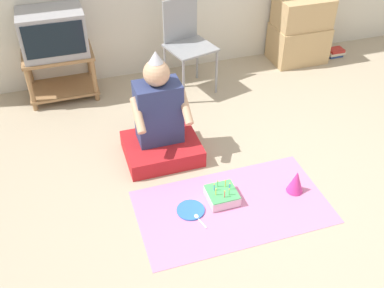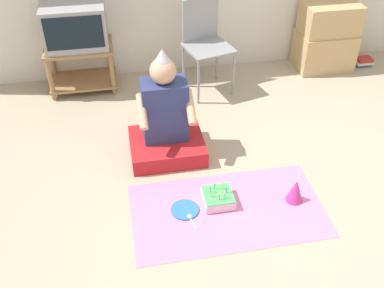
% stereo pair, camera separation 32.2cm
% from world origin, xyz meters
% --- Properties ---
extents(ground_plane, '(16.00, 16.00, 0.00)m').
position_xyz_m(ground_plane, '(0.00, 0.00, 0.00)').
color(ground_plane, tan).
extents(tv_stand, '(0.64, 0.43, 0.45)m').
position_xyz_m(tv_stand, '(-1.37, 2.05, 0.27)').
color(tv_stand, '#997047').
rests_on(tv_stand, ground_plane).
extents(tv, '(0.57, 0.42, 0.40)m').
position_xyz_m(tv, '(-1.37, 2.05, 0.65)').
color(tv, '#99999E').
rests_on(tv, tv_stand).
extents(folding_chair, '(0.49, 0.47, 0.88)m').
position_xyz_m(folding_chair, '(-0.18, 1.84, 0.52)').
color(folding_chair, gray).
rests_on(folding_chair, ground_plane).
extents(cardboard_box_stack, '(0.57, 0.41, 0.70)m').
position_xyz_m(cardboard_box_stack, '(1.15, 2.03, 0.34)').
color(cardboard_box_stack, tan).
rests_on(cardboard_box_stack, ground_plane).
extents(book_pile, '(0.19, 0.14, 0.08)m').
position_xyz_m(book_pile, '(1.61, 1.98, 0.04)').
color(book_pile, '#284793').
rests_on(book_pile, ground_plane).
extents(person_seated, '(0.59, 0.49, 0.91)m').
position_xyz_m(person_seated, '(-0.70, 0.88, 0.29)').
color(person_seated, red).
rests_on(person_seated, ground_plane).
extents(party_cloth, '(1.36, 0.75, 0.01)m').
position_xyz_m(party_cloth, '(-0.37, 0.13, 0.00)').
color(party_cloth, pink).
rests_on(party_cloth, ground_plane).
extents(birthday_cake, '(0.21, 0.21, 0.14)m').
position_xyz_m(birthday_cake, '(-0.42, 0.22, 0.05)').
color(birthday_cake, silver).
rests_on(birthday_cake, party_cloth).
extents(party_hat_blue, '(0.12, 0.12, 0.18)m').
position_xyz_m(party_hat_blue, '(0.13, 0.15, 0.10)').
color(party_hat_blue, '#CC338C').
rests_on(party_hat_blue, party_cloth).
extents(paper_plate, '(0.20, 0.20, 0.01)m').
position_xyz_m(paper_plate, '(-0.67, 0.19, 0.01)').
color(paper_plate, blue).
rests_on(paper_plate, party_cloth).
extents(plastic_spoon_near, '(0.06, 0.14, 0.01)m').
position_xyz_m(plastic_spoon_near, '(-0.64, 0.10, 0.01)').
color(plastic_spoon_near, white).
rests_on(plastic_spoon_near, party_cloth).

